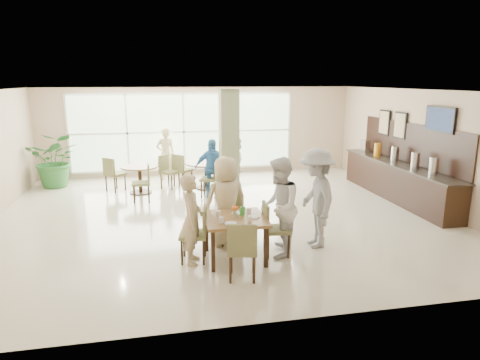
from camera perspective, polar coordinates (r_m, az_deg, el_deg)
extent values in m
plane|color=beige|center=(9.82, -2.53, -4.73)|extent=(10.00, 10.00, 0.00)
plane|color=white|center=(9.34, -2.70, 11.83)|extent=(10.00, 10.00, 0.00)
plane|color=tan|center=(13.90, -5.45, 6.47)|extent=(10.00, 0.00, 10.00)
plane|color=tan|center=(5.20, 4.99, -5.08)|extent=(10.00, 0.00, 10.00)
plane|color=tan|center=(11.36, 23.25, 3.93)|extent=(0.00, 9.00, 9.00)
plane|color=silver|center=(13.83, -7.51, 6.38)|extent=(7.00, 0.00, 7.00)
cube|color=#6A7350|center=(10.71, -1.47, 4.50)|extent=(0.45, 0.45, 2.80)
cube|color=brown|center=(7.28, -0.69, -5.20)|extent=(1.04, 1.04, 0.05)
cube|color=black|center=(6.95, -3.61, -9.48)|extent=(0.06, 0.06, 0.70)
cube|color=black|center=(7.10, 3.50, -8.94)|extent=(0.06, 0.06, 0.70)
cube|color=black|center=(7.76, -4.49, -7.01)|extent=(0.06, 0.06, 0.70)
cube|color=black|center=(7.90, 1.87, -6.59)|extent=(0.06, 0.06, 0.70)
cylinder|color=brown|center=(11.88, -13.26, 1.74)|extent=(1.01, 1.01, 0.04)
cylinder|color=black|center=(11.96, -13.16, -0.02)|extent=(0.10, 0.10, 0.71)
cylinder|color=black|center=(12.04, -13.08, -1.60)|extent=(0.60, 0.60, 0.03)
cylinder|color=brown|center=(12.11, -4.53, 2.27)|extent=(1.19, 1.19, 0.04)
cylinder|color=black|center=(12.19, -4.49, 0.54)|extent=(0.10, 0.10, 0.71)
cylinder|color=black|center=(12.27, -4.47, -1.01)|extent=(0.60, 0.60, 0.03)
cylinder|color=white|center=(7.05, 1.29, -5.21)|extent=(0.08, 0.08, 0.10)
cylinder|color=white|center=(7.00, -2.53, -5.35)|extent=(0.08, 0.08, 0.10)
cylinder|color=white|center=(7.32, -2.90, -4.49)|extent=(0.08, 0.08, 0.10)
cylinder|color=white|center=(7.46, 1.16, -4.14)|extent=(0.08, 0.08, 0.10)
cylinder|color=white|center=(6.96, -1.26, -5.80)|extent=(0.20, 0.20, 0.01)
cylinder|color=white|center=(7.48, -0.35, -4.42)|extent=(0.20, 0.20, 0.01)
cylinder|color=white|center=(7.28, 1.81, -4.93)|extent=(0.20, 0.20, 0.01)
cylinder|color=#99B27F|center=(7.26, -0.69, -4.56)|extent=(0.07, 0.07, 0.12)
sphere|color=#E05E12|center=(7.23, -0.46, -3.72)|extent=(0.07, 0.07, 0.07)
sphere|color=#E05E12|center=(7.25, -0.85, -3.68)|extent=(0.07, 0.07, 0.07)
sphere|color=#E05E12|center=(7.20, -0.77, -3.80)|extent=(0.07, 0.07, 0.07)
cube|color=green|center=(7.37, 0.31, -4.15)|extent=(0.10, 0.06, 0.15)
cube|color=black|center=(11.77, 20.18, -0.23)|extent=(0.60, 4.60, 0.90)
cube|color=black|center=(11.67, 20.37, 2.01)|extent=(0.64, 4.70, 0.04)
cube|color=black|center=(11.74, 21.79, 4.58)|extent=(0.04, 4.60, 1.00)
cylinder|color=silver|center=(10.49, 24.41, 1.68)|extent=(0.20, 0.20, 0.40)
cylinder|color=silver|center=(11.06, 22.33, 2.41)|extent=(0.20, 0.20, 0.40)
cylinder|color=silver|center=(11.80, 19.95, 3.25)|extent=(0.20, 0.20, 0.40)
cylinder|color=orange|center=(12.57, 17.85, 3.88)|extent=(0.18, 0.18, 0.36)
cube|color=silver|center=(13.18, 16.39, 4.39)|extent=(0.18, 0.30, 0.36)
cube|color=black|center=(10.75, 25.14, 7.32)|extent=(0.06, 1.00, 0.58)
cube|color=#7F99CC|center=(10.74, 25.03, 7.33)|extent=(0.01, 0.92, 0.50)
cube|color=black|center=(12.10, 20.59, 6.83)|extent=(0.04, 0.55, 0.70)
cube|color=olive|center=(12.09, 20.49, 6.83)|extent=(0.01, 0.47, 0.62)
cube|color=black|center=(12.79, 18.71, 7.27)|extent=(0.04, 0.55, 0.70)
cube|color=olive|center=(12.78, 18.62, 7.28)|extent=(0.01, 0.47, 0.62)
imported|color=#29672C|center=(13.33, -23.38, 2.48)|extent=(1.55, 1.55, 1.57)
imported|color=tan|center=(7.18, -6.45, -5.23)|extent=(0.45, 0.61, 1.53)
imported|color=tan|center=(7.89, -1.88, -2.86)|extent=(0.89, 0.59, 1.68)
imported|color=white|center=(7.44, 5.22, -3.64)|extent=(0.91, 1.03, 1.75)
imported|color=#9B9C9E|center=(7.93, 10.14, -2.39)|extent=(0.73, 1.22, 1.84)
imported|color=#3F82BD|center=(11.20, -3.79, 1.59)|extent=(0.91, 0.52, 1.54)
imported|color=white|center=(12.22, -0.76, 2.50)|extent=(0.80, 1.46, 1.50)
imported|color=tan|center=(13.31, -9.88, 3.43)|extent=(0.66, 0.50, 1.61)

